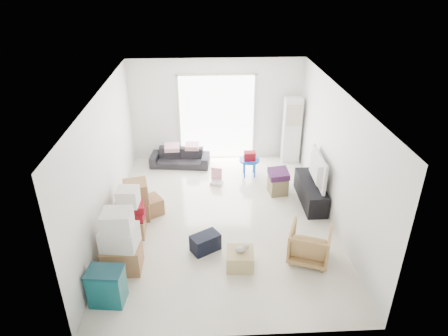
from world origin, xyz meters
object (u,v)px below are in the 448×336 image
object	(u,v)px
sofa	(180,155)
kids_table	(249,159)
ottoman	(278,185)
wood_crate	(240,259)
armchair	(310,242)
television	(312,179)
ac_tower	(292,130)
tv_console	(311,192)
storage_bins	(107,286)

from	to	relation	value
sofa	kids_table	bearing A→B (deg)	-13.03
ottoman	wood_crate	bearing A→B (deg)	-113.81
armchair	kids_table	distance (m)	3.34
television	wood_crate	bearing A→B (deg)	141.22
television	ottoman	distance (m)	0.86
ac_tower	tv_console	distance (m)	2.19
ottoman	kids_table	distance (m)	1.11
tv_console	television	bearing A→B (deg)	0.00
television	storage_bins	world-z (taller)	television
sofa	ottoman	world-z (taller)	sofa
armchair	storage_bins	world-z (taller)	armchair
wood_crate	sofa	bearing A→B (deg)	107.11
ac_tower	sofa	size ratio (longest dim) A/B	1.14
ac_tower	armchair	bearing A→B (deg)	-96.38
ac_tower	ottoman	bearing A→B (deg)	-109.96
tv_console	sofa	world-z (taller)	sofa
kids_table	wood_crate	bearing A→B (deg)	-98.79
television	wood_crate	size ratio (longest dim) A/B	2.47
ac_tower	sofa	bearing A→B (deg)	-177.08
armchair	tv_console	bearing A→B (deg)	-83.23
armchair	television	bearing A→B (deg)	-83.23
tv_console	storage_bins	world-z (taller)	storage_bins
wood_crate	ac_tower	bearing A→B (deg)	67.73
sofa	storage_bins	world-z (taller)	storage_bins
sofa	ac_tower	bearing A→B (deg)	9.48
television	kids_table	distance (m)	1.81
sofa	wood_crate	distance (m)	4.21
television	kids_table	bearing A→B (deg)	44.54
sofa	wood_crate	xyz separation A→B (m)	(1.24, -4.02, -0.14)
ac_tower	tv_console	xyz separation A→B (m)	(0.05, -2.10, -0.63)
armchair	ottoman	distance (m)	2.35
television	ottoman	xyz separation A→B (m)	(-0.67, 0.40, -0.36)
ac_tower	tv_console	world-z (taller)	ac_tower
kids_table	armchair	bearing A→B (deg)	-77.35
ac_tower	wood_crate	xyz separation A→B (m)	(-1.71, -4.17, -0.72)
television	ottoman	bearing A→B (deg)	60.43
storage_bins	wood_crate	distance (m)	2.27
tv_console	television	distance (m)	0.32
television	kids_table	xyz separation A→B (m)	(-1.23, 1.32, -0.11)
sofa	storage_bins	xyz separation A→B (m)	(-0.91, -4.74, 0.02)
tv_console	ac_tower	bearing A→B (deg)	91.37
television	tv_console	bearing A→B (deg)	0.00
ac_tower	armchair	world-z (taller)	ac_tower
tv_console	television	world-z (taller)	television
tv_console	ottoman	size ratio (longest dim) A/B	3.67
wood_crate	storage_bins	bearing A→B (deg)	-161.31
armchair	storage_bins	bearing A→B (deg)	35.47
sofa	tv_console	bearing A→B (deg)	-26.48
kids_table	wood_crate	world-z (taller)	kids_table
television	armchair	bearing A→B (deg)	167.02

